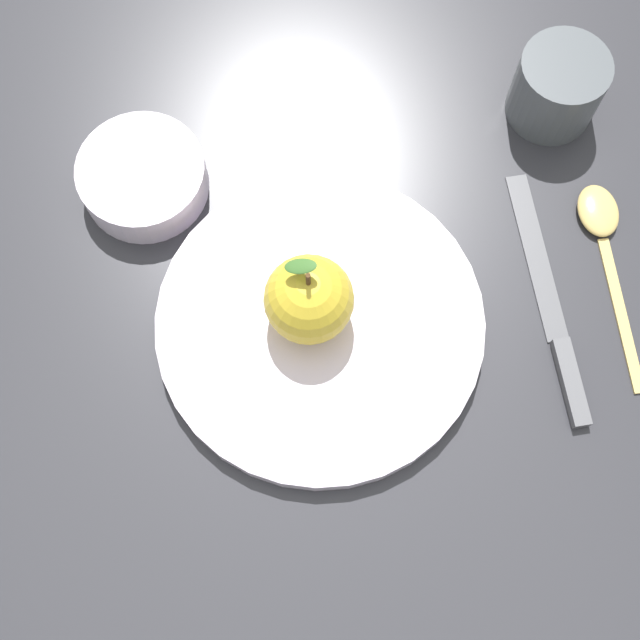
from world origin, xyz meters
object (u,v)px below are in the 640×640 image
at_px(cup, 558,85).
at_px(spoon, 603,234).
at_px(apple, 309,299).
at_px(dinner_plate, 320,324).
at_px(knife, 553,318).
at_px(side_bowl, 142,176).

height_order(cup, spoon, cup).
height_order(apple, spoon, apple).
relative_size(apple, cup, 1.11).
distance_m(apple, cup, 0.29).
relative_size(dinner_plate, apple, 3.10).
relative_size(dinner_plate, spoon, 1.51).
xyz_separation_m(dinner_plate, apple, (0.01, 0.00, 0.04)).
bearing_deg(apple, knife, -121.81).
bearing_deg(apple, spoon, -105.27).
bearing_deg(spoon, side_bowl, 50.85).
relative_size(apple, spoon, 0.49).
height_order(side_bowl, cup, cup).
height_order(dinner_plate, apple, apple).
height_order(cup, knife, cup).
bearing_deg(cup, dinner_plate, 103.04).
relative_size(side_bowl, knife, 0.51).
xyz_separation_m(dinner_plate, side_bowl, (0.19, 0.06, 0.01)).
xyz_separation_m(apple, cup, (0.06, -0.28, -0.02)).
bearing_deg(side_bowl, apple, -163.20).
bearing_deg(spoon, cup, -16.45).
relative_size(side_bowl, spoon, 0.62).
height_order(apple, side_bowl, apple).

